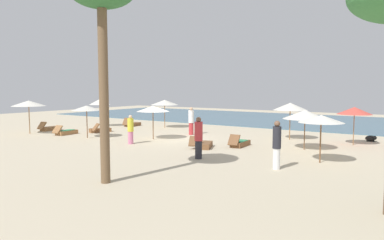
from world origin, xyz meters
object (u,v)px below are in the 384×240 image
(umbrella_0, at_px, (290,106))
(lounger_3, at_px, (132,124))
(lounger_4, at_px, (240,143))
(dog, at_px, (371,138))
(umbrella_1, at_px, (354,111))
(person_0, at_px, (277,145))
(umbrella_4, at_px, (153,109))
(umbrella_2, at_px, (305,115))
(umbrella_6, at_px, (321,119))
(person_2, at_px, (131,129))
(person_3, at_px, (191,121))
(lounger_0, at_px, (50,128))
(lounger_1, at_px, (66,132))
(umbrella_8, at_px, (100,102))
(lounger_2, at_px, (100,130))
(person_1, at_px, (199,138))
(umbrella_7, at_px, (29,103))
(umbrella_5, at_px, (165,102))
(umbrella_3, at_px, (87,108))
(lounger_5, at_px, (204,145))

(umbrella_0, xyz_separation_m, lounger_3, (-13.42, 0.13, -1.89))
(lounger_4, height_order, dog, lounger_4)
(umbrella_1, xyz_separation_m, person_0, (-1.40, -8.14, -0.95))
(umbrella_4, xyz_separation_m, dog, (11.44, 6.60, -1.71))
(umbrella_2, distance_m, lounger_3, 15.70)
(umbrella_1, xyz_separation_m, umbrella_6, (-0.29, -5.90, -0.04))
(person_2, height_order, person_3, person_3)
(umbrella_1, xyz_separation_m, lounger_0, (-20.20, -5.38, -1.77))
(lounger_1, bearing_deg, person_2, -4.01)
(umbrella_8, distance_m, lounger_0, 4.53)
(person_3, bearing_deg, lounger_1, -146.16)
(umbrella_8, distance_m, lounger_2, 4.33)
(lounger_3, xyz_separation_m, person_1, (11.99, -8.31, 0.79))
(person_1, bearing_deg, lounger_0, 169.79)
(person_2, bearing_deg, umbrella_7, -175.81)
(umbrella_8, relative_size, lounger_1, 1.30)
(umbrella_4, distance_m, lounger_2, 5.78)
(umbrella_8, bearing_deg, umbrella_7, -94.74)
(umbrella_8, xyz_separation_m, lounger_3, (2.06, 1.60, -1.86))
(lounger_0, bearing_deg, lounger_2, 19.09)
(person_3, bearing_deg, umbrella_5, 151.03)
(umbrella_7, distance_m, person_3, 11.35)
(umbrella_1, height_order, lounger_4, umbrella_1)
(umbrella_3, bearing_deg, umbrella_8, 131.51)
(umbrella_1, relative_size, person_3, 1.14)
(umbrella_5, relative_size, lounger_1, 1.28)
(person_3, distance_m, dog, 11.26)
(umbrella_1, height_order, person_1, umbrella_1)
(lounger_1, xyz_separation_m, dog, (17.81, 8.28, 0.02))
(lounger_5, bearing_deg, dog, 46.68)
(umbrella_8, relative_size, lounger_5, 1.26)
(umbrella_1, relative_size, person_2, 1.29)
(lounger_4, bearing_deg, umbrella_5, 152.02)
(umbrella_8, height_order, lounger_1, umbrella_8)
(umbrella_8, height_order, lounger_5, umbrella_8)
(umbrella_3, distance_m, lounger_5, 8.46)
(lounger_5, xyz_separation_m, person_2, (-4.22, -1.21, 0.66))
(umbrella_3, distance_m, umbrella_4, 4.33)
(umbrella_1, distance_m, lounger_5, 8.64)
(umbrella_0, xyz_separation_m, umbrella_2, (1.85, -3.13, -0.22))
(person_0, bearing_deg, dog, 78.63)
(umbrella_2, relative_size, person_3, 1.19)
(umbrella_2, relative_size, umbrella_3, 1.08)
(umbrella_4, distance_m, dog, 13.31)
(umbrella_7, relative_size, lounger_5, 1.29)
(lounger_0, bearing_deg, person_1, -10.21)
(umbrella_4, height_order, lounger_1, umbrella_4)
(dog, bearing_deg, person_2, -142.33)
(umbrella_4, relative_size, dog, 2.74)
(lounger_2, bearing_deg, lounger_1, -111.93)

